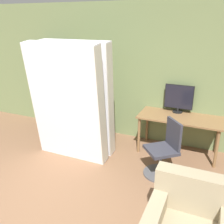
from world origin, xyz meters
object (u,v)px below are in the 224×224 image
at_px(monitor, 179,98).
at_px(mattress_near, 67,104).
at_px(office_chair, 164,154).
at_px(bookshelf, 53,88).
at_px(mattress_far, 78,98).

xyz_separation_m(monitor, mattress_near, (-1.65, -1.20, 0.02)).
distance_m(monitor, office_chair, 1.21).
bearing_deg(bookshelf, mattress_far, -35.21).
xyz_separation_m(office_chair, mattress_near, (-1.65, -0.17, 0.66)).
height_order(monitor, mattress_near, mattress_near).
bearing_deg(monitor, office_chair, -90.08).
distance_m(office_chair, mattress_near, 1.78).
bearing_deg(bookshelf, mattress_near, -45.34).
distance_m(monitor, bookshelf, 2.82).
xyz_separation_m(mattress_near, mattress_far, (0.00, 0.36, -0.00)).
bearing_deg(mattress_far, monitor, 27.06).
height_order(monitor, office_chair, monitor).
bearing_deg(mattress_near, bookshelf, 134.66).
bearing_deg(mattress_far, office_chair, -6.66).
bearing_deg(office_chair, monitor, 89.92).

